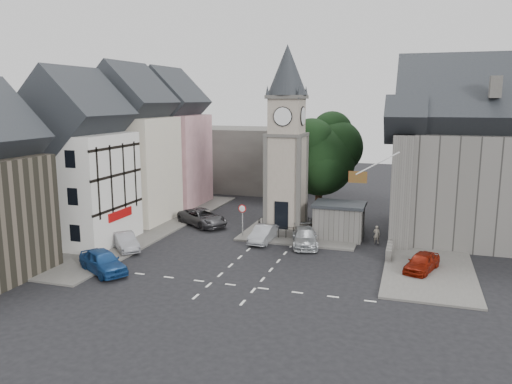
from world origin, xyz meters
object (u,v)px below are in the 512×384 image
(car_west_blue, at_px, (103,261))
(clock_tower, at_px, (287,141))
(stone_shelter, at_px, (339,221))
(pedestrian, at_px, (377,235))
(car_east_red, at_px, (422,262))

(car_west_blue, bearing_deg, clock_tower, -2.06)
(stone_shelter, distance_m, car_west_blue, 19.55)
(clock_tower, bearing_deg, stone_shelter, -5.84)
(car_west_blue, distance_m, pedestrian, 21.60)
(car_west_blue, relative_size, pedestrian, 3.11)
(car_west_blue, relative_size, car_east_red, 1.19)
(clock_tower, height_order, car_west_blue, clock_tower)
(stone_shelter, distance_m, car_east_red, 9.50)
(stone_shelter, bearing_deg, clock_tower, 174.16)
(car_east_red, xyz_separation_m, pedestrian, (-3.50, 6.10, 0.08))
(stone_shelter, distance_m, pedestrian, 3.35)
(stone_shelter, xyz_separation_m, car_west_blue, (-14.11, -13.50, -0.76))
(pedestrian, bearing_deg, car_west_blue, 40.72)
(clock_tower, bearing_deg, car_west_blue, -123.65)
(clock_tower, height_order, car_east_red, clock_tower)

